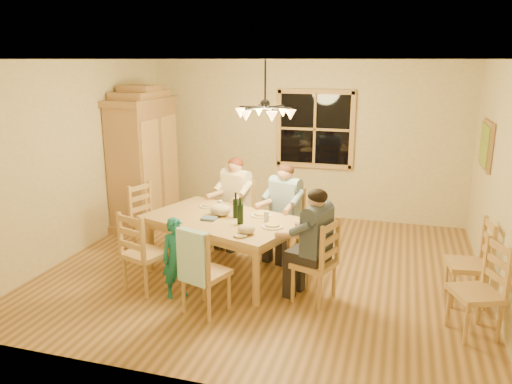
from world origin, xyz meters
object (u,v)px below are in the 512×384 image
(wine_bottle_a, at_px, (236,205))
(adult_woman, at_px, (235,191))
(adult_plaid_man, at_px, (285,200))
(chair_spare_front, at_px, (474,307))
(chair_far_left, at_px, (236,226))
(child, at_px, (177,258))
(dining_table, at_px, (223,225))
(chair_spare_back, at_px, (466,277))
(wine_bottle_b, at_px, (240,211))
(chair_far_right, at_px, (284,237))
(chandelier, at_px, (265,112))
(chair_end_right, at_px, (314,276))
(armoire, at_px, (144,162))
(chair_near_right, at_px, (206,286))
(adult_slate_man, at_px, (315,231))
(chair_near_left, at_px, (146,266))
(chair_end_left, at_px, (151,232))

(wine_bottle_a, bearing_deg, adult_woman, 109.12)
(adult_plaid_man, distance_m, chair_spare_front, 2.76)
(chair_far_left, bearing_deg, child, 104.46)
(dining_table, height_order, chair_spare_front, chair_spare_front)
(dining_table, bearing_deg, chair_spare_back, 0.70)
(wine_bottle_b, bearing_deg, adult_woman, 111.46)
(wine_bottle_b, bearing_deg, adult_plaid_man, 69.37)
(adult_plaid_man, relative_size, wine_bottle_b, 2.65)
(chair_far_right, height_order, adult_woman, adult_woman)
(chandelier, relative_size, wine_bottle_b, 2.33)
(chair_end_right, height_order, wine_bottle_a, wine_bottle_a)
(armoire, distance_m, dining_table, 2.54)
(adult_plaid_man, bearing_deg, chair_spare_front, 166.19)
(chandelier, bearing_deg, adult_plaid_man, 70.18)
(chair_near_right, xyz_separation_m, adult_plaid_man, (0.47, 1.74, 0.54))
(chair_far_left, distance_m, chair_far_right, 0.85)
(adult_slate_man, bearing_deg, chair_far_left, 63.43)
(chandelier, distance_m, wine_bottle_a, 1.22)
(chandelier, xyz_separation_m, chair_near_right, (-0.30, -1.29, -1.77))
(chair_near_left, xyz_separation_m, adult_woman, (0.57, 1.71, 0.54))
(armoire, distance_m, adult_plaid_man, 2.72)
(chair_end_right, distance_m, child, 1.59)
(chair_far_right, relative_size, adult_woman, 1.13)
(chair_spare_back, bearing_deg, armoire, 65.67)
(chair_near_right, bearing_deg, adult_woman, 117.90)
(adult_woman, xyz_separation_m, adult_plaid_man, (0.80, -0.27, 0.00))
(chair_near_left, height_order, chair_near_right, same)
(adult_woman, distance_m, wine_bottle_b, 1.26)
(wine_bottle_a, bearing_deg, armoire, 144.12)
(chair_far_left, distance_m, chair_near_right, 2.03)
(adult_slate_man, distance_m, child, 1.62)
(chair_far_right, relative_size, chair_spare_front, 1.00)
(child, bearing_deg, adult_plaid_man, 18.62)
(adult_slate_man, bearing_deg, chandelier, 66.31)
(chair_near_right, xyz_separation_m, wine_bottle_b, (0.12, 0.83, 0.62))
(adult_plaid_man, relative_size, wine_bottle_a, 2.65)
(chandelier, height_order, wine_bottle_a, chandelier)
(chair_end_left, distance_m, child, 1.54)
(chair_far_left, relative_size, chair_end_right, 1.00)
(chair_near_right, height_order, adult_slate_man, adult_slate_man)
(adult_slate_man, bearing_deg, adult_plaid_man, 46.64)
(armoire, bearing_deg, wine_bottle_b, -37.91)
(wine_bottle_b, bearing_deg, wine_bottle_a, 120.82)
(armoire, height_order, chair_far_left, armoire)
(chair_far_left, height_order, adult_plaid_man, adult_plaid_man)
(chair_near_right, distance_m, chair_spare_front, 2.77)
(chair_near_left, bearing_deg, wine_bottle_a, 58.28)
(wine_bottle_b, relative_size, chair_spare_front, 0.33)
(chandelier, relative_size, adult_slate_man, 0.88)
(chair_far_right, distance_m, chair_end_right, 1.31)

